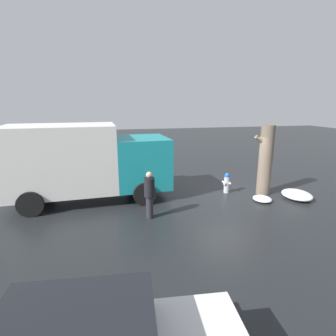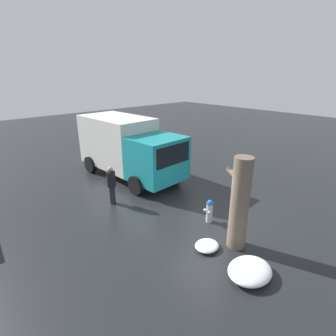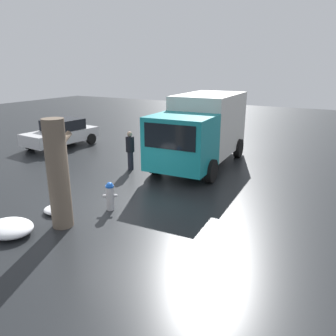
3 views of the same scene
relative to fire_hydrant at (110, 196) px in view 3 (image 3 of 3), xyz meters
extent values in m
plane|color=black|center=(0.00, 0.00, -0.46)|extent=(60.00, 60.00, 0.00)
cylinder|color=#B7B7BC|center=(0.00, 0.00, -0.09)|extent=(0.24, 0.24, 0.74)
cylinder|color=blue|center=(0.00, 0.00, 0.30)|extent=(0.25, 0.25, 0.06)
sphere|color=blue|center=(0.00, 0.00, 0.33)|extent=(0.20, 0.20, 0.20)
cylinder|color=#B7B7BC|center=(0.14, 0.09, 0.00)|extent=(0.15, 0.15, 0.11)
cylinder|color=#B7B7BC|center=(-0.10, 0.14, 0.00)|extent=(0.13, 0.13, 0.09)
cylinder|color=#B7B7BC|center=(0.09, -0.14, 0.00)|extent=(0.13, 0.13, 0.09)
cylinder|color=#6B5B4C|center=(-1.49, 0.49, 1.03)|extent=(0.57, 0.57, 2.99)
cylinder|color=#6B5B4C|center=(-1.23, 0.49, 1.87)|extent=(0.65, 0.16, 0.52)
cube|color=teal|center=(3.67, -0.60, 1.01)|extent=(2.23, 2.47, 2.03)
cube|color=black|center=(2.59, -0.64, 1.41)|extent=(0.12, 2.00, 0.89)
cube|color=silver|center=(6.77, -0.46, 1.29)|extent=(4.18, 2.55, 2.60)
cylinder|color=black|center=(3.82, -1.78, -0.01)|extent=(0.91, 0.32, 0.90)
cylinder|color=black|center=(3.72, 0.60, -0.01)|extent=(0.91, 0.32, 0.90)
cylinder|color=black|center=(7.84, -1.60, -0.01)|extent=(0.91, 0.32, 0.90)
cylinder|color=black|center=(7.73, 0.77, -0.01)|extent=(0.91, 0.32, 0.90)
cylinder|color=#23232D|center=(3.71, 1.84, -0.07)|extent=(0.24, 0.24, 0.78)
cylinder|color=black|center=(3.71, 1.84, 0.65)|extent=(0.36, 0.36, 0.65)
sphere|color=tan|center=(3.71, 1.84, 1.08)|extent=(0.21, 0.21, 0.21)
cube|color=silver|center=(5.28, 7.56, 0.15)|extent=(4.11, 2.12, 0.61)
cube|color=black|center=(5.48, 7.54, 0.74)|extent=(2.03, 1.72, 0.56)
cylinder|color=black|center=(3.86, 6.80, -0.16)|extent=(0.62, 0.25, 0.60)
cylinder|color=black|center=(4.02, 8.56, -0.16)|extent=(0.62, 0.25, 0.60)
cylinder|color=black|center=(6.55, 6.56, -0.16)|extent=(0.62, 0.25, 0.60)
cylinder|color=black|center=(6.71, 8.32, -0.16)|extent=(0.62, 0.25, 0.60)
ellipsoid|color=white|center=(-0.97, 1.29, -0.36)|extent=(0.71, 0.80, 0.20)
ellipsoid|color=white|center=(-2.52, 1.36, -0.29)|extent=(1.10, 1.33, 0.34)
camera|label=1|loc=(4.96, 10.16, 3.40)|focal=28.00mm
camera|label=2|loc=(-5.21, 6.87, 4.79)|focal=28.00mm
camera|label=3|loc=(-7.29, -6.03, 3.79)|focal=35.00mm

